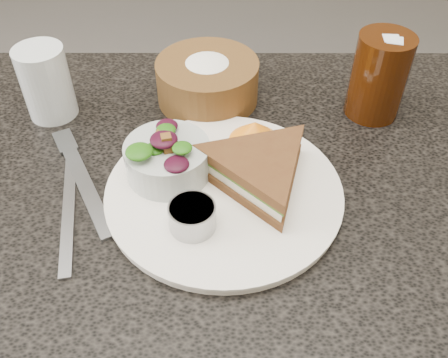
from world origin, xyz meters
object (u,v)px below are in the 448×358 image
cola_glass (380,73)px  bread_basket (207,75)px  salad_bowl (167,155)px  water_glass (46,83)px  dressing_ramekin (192,217)px  dinner_plate (224,192)px  dining_table (214,339)px  sandwich (259,170)px

cola_glass → bread_basket: bearing=172.4°
salad_bowl → bread_basket: bearing=76.0°
cola_glass → water_glass: bearing=-179.5°
dressing_ramekin → dinner_plate: bearing=59.4°
dressing_ramekin → bread_basket: bread_basket is taller
salad_bowl → water_glass: 0.24m
dining_table → salad_bowl: bearing=152.4°
dining_table → dinner_plate: dinner_plate is taller
sandwich → bread_basket: 0.21m
water_glass → sandwich: bearing=-28.7°
dinner_plate → bread_basket: size_ratio=1.89×
dinner_plate → cola_glass: (0.22, 0.18, 0.06)m
dining_table → water_glass: 0.52m
water_glass → bread_basket: bearing=9.1°
salad_bowl → dressing_ramekin: salad_bowl is taller
dining_table → bread_basket: size_ratio=6.43×
cola_glass → water_glass: (-0.48, -0.00, -0.01)m
cola_glass → dinner_plate: bearing=-141.2°
dinner_plate → sandwich: sandwich is taller
dinner_plate → dressing_ramekin: dressing_ramekin is taller
dining_table → cola_glass: cola_glass is taller
water_glass → dinner_plate: bearing=-34.1°
salad_bowl → dressing_ramekin: size_ratio=1.97×
water_glass → dressing_ramekin: bearing=-46.8°
salad_bowl → water_glass: size_ratio=1.00×
dinner_plate → dressing_ramekin: bearing=-120.6°
dinner_plate → bread_basket: bearing=96.9°
bread_basket → cola_glass: (0.25, -0.03, 0.02)m
dining_table → bread_basket: bread_basket is taller
sandwich → salad_bowl: 0.12m
bread_basket → cola_glass: bearing=-7.6°
bread_basket → dining_table: bearing=-87.9°
dressing_ramekin → water_glass: bearing=133.2°
dinner_plate → cola_glass: bearing=38.8°
dining_table → cola_glass: size_ratio=7.30×
dining_table → sandwich: (0.06, 0.01, 0.41)m
dressing_ramekin → bread_basket: bearing=87.8°
salad_bowl → cola_glass: (0.29, 0.15, 0.02)m
sandwich → dressing_ramekin: sandwich is taller
salad_bowl → bread_basket: bread_basket is taller
sandwich → dressing_ramekin: size_ratio=3.14×
dressing_ramekin → cola_glass: cola_glass is taller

